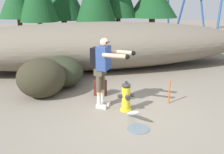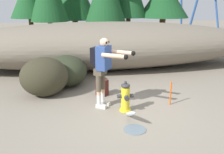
# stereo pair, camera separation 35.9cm
# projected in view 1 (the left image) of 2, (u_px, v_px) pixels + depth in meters

# --- Properties ---
(ground_plane) EXTENTS (56.00, 56.00, 0.04)m
(ground_plane) POSITION_uv_depth(u_px,v_px,m) (129.00, 115.00, 5.74)
(ground_plane) COLOR gray
(dirt_embankment) EXTENTS (12.31, 3.20, 1.75)m
(dirt_embankment) POSITION_uv_depth(u_px,v_px,m) (98.00, 45.00, 9.53)
(dirt_embankment) COLOR #756B5B
(dirt_embankment) RESTS_ON ground_plane
(fire_hydrant) EXTENTS (0.38, 0.33, 0.72)m
(fire_hydrant) POSITION_uv_depth(u_px,v_px,m) (126.00, 97.00, 5.84)
(fire_hydrant) COLOR yellow
(fire_hydrant) RESTS_ON ground_plane
(hydrant_water_jet) EXTENTS (0.46, 1.04, 0.48)m
(hydrant_water_jet) POSITION_uv_depth(u_px,v_px,m) (134.00, 116.00, 5.31)
(hydrant_water_jet) COLOR silver
(hydrant_water_jet) RESTS_ON ground_plane
(utility_worker) EXTENTS (1.02, 0.87, 1.68)m
(utility_worker) POSITION_uv_depth(u_px,v_px,m) (103.00, 64.00, 5.84)
(utility_worker) COLOR beige
(utility_worker) RESTS_ON ground_plane
(spare_backpack) EXTENTS (0.36, 0.36, 0.47)m
(spare_backpack) POSITION_uv_depth(u_px,v_px,m) (100.00, 88.00, 6.84)
(spare_backpack) COLOR #511E19
(spare_backpack) RESTS_ON ground_plane
(boulder_large) EXTENTS (1.41, 1.25, 1.06)m
(boulder_large) POSITION_uv_depth(u_px,v_px,m) (41.00, 78.00, 6.64)
(boulder_large) COLOR #333121
(boulder_large) RESTS_ON ground_plane
(boulder_mid) EXTENTS (1.52, 1.71, 0.92)m
(boulder_mid) POSITION_uv_depth(u_px,v_px,m) (63.00, 71.00, 7.54)
(boulder_mid) COLOR #292F1E
(boulder_mid) RESTS_ON ground_plane
(survey_stake) EXTENTS (0.04, 0.04, 0.60)m
(survey_stake) POSITION_uv_depth(u_px,v_px,m) (169.00, 92.00, 6.28)
(survey_stake) COLOR #E55914
(survey_stake) RESTS_ON ground_plane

